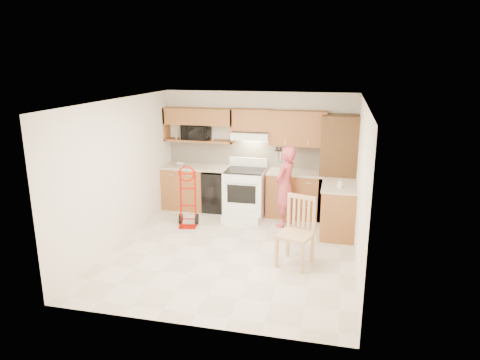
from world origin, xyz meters
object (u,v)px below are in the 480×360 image
(dining_chair, at_px, (295,232))
(hand_truck, at_px, (187,199))
(person, at_px, (285,187))
(range, at_px, (244,190))
(microwave, at_px, (196,132))

(dining_chair, bearing_deg, hand_truck, 167.61)
(person, xyz_separation_m, dining_chair, (0.38, -1.67, -0.24))
(person, relative_size, hand_truck, 1.44)
(range, distance_m, dining_chair, 2.30)
(microwave, bearing_deg, hand_truck, -79.21)
(microwave, bearing_deg, dining_chair, -43.46)
(microwave, xyz_separation_m, person, (2.00, -0.74, -0.87))
(range, xyz_separation_m, dining_chair, (1.23, -1.94, -0.04))
(person, bearing_deg, dining_chair, 33.11)
(microwave, relative_size, hand_truck, 0.53)
(microwave, xyz_separation_m, range, (1.14, -0.46, -1.07))
(microwave, distance_m, dining_chair, 3.56)
(hand_truck, xyz_separation_m, dining_chair, (2.19, -1.22, 0.01))
(person, bearing_deg, range, -87.38)
(dining_chair, bearing_deg, range, 139.11)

